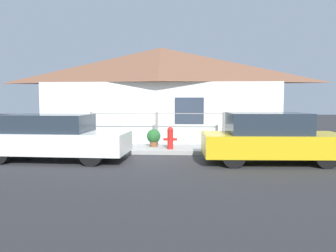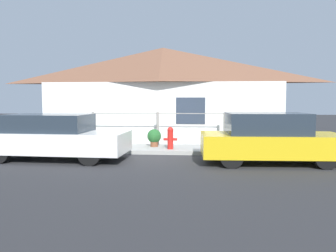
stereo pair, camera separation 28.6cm
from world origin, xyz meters
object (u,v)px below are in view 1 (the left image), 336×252
at_px(potted_plant_near_hydrant, 154,137).
at_px(potted_plant_by_fence, 89,135).
at_px(fire_hydrant, 170,138).
at_px(potted_plant_corner, 236,138).
at_px(car_left, 54,137).
at_px(car_right, 271,138).

bearing_deg(potted_plant_near_hydrant, potted_plant_by_fence, 173.45).
distance_m(fire_hydrant, potted_plant_corner, 2.47).
bearing_deg(potted_plant_by_fence, car_left, -97.17).
distance_m(car_left, car_right, 6.14).
distance_m(fire_hydrant, potted_plant_near_hydrant, 0.81).
height_order(car_right, potted_plant_near_hydrant, car_right).
height_order(car_right, potted_plant_by_fence, car_right).
height_order(fire_hydrant, potted_plant_by_fence, fire_hydrant).
xyz_separation_m(car_left, car_right, (6.14, -0.00, 0.02)).
relative_size(car_left, potted_plant_by_fence, 6.56).
bearing_deg(car_left, potted_plant_near_hydrant, 40.08).
distance_m(car_left, fire_hydrant, 3.63).
bearing_deg(potted_plant_corner, car_left, -155.91).
distance_m(car_left, potted_plant_by_fence, 2.39).
bearing_deg(potted_plant_corner, potted_plant_by_fence, -178.64).
relative_size(fire_hydrant, potted_plant_corner, 1.33).
relative_size(fire_hydrant, potted_plant_near_hydrant, 1.20).
bearing_deg(fire_hydrant, potted_plant_near_hydrant, 138.67).
bearing_deg(car_left, fire_hydrant, 27.42).
bearing_deg(car_right, potted_plant_corner, 100.83).
height_order(car_right, potted_plant_corner, car_right).
bearing_deg(car_right, potted_plant_by_fence, 155.75).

